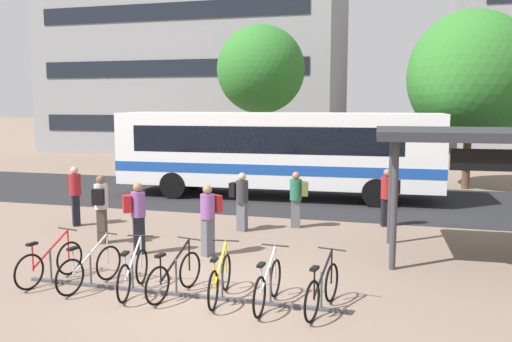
% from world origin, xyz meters
% --- Properties ---
extents(ground, '(200.00, 200.00, 0.00)m').
position_xyz_m(ground, '(0.00, 0.00, 0.00)').
color(ground, '#7A6656').
extents(bus_lane_asphalt, '(80.00, 7.20, 0.01)m').
position_xyz_m(bus_lane_asphalt, '(0.00, 10.40, 0.00)').
color(bus_lane_asphalt, '#232326').
rests_on(bus_lane_asphalt, ground).
extents(city_bus, '(12.12, 3.08, 3.20)m').
position_xyz_m(city_bus, '(-1.06, 10.41, 1.78)').
color(city_bus, white).
rests_on(city_bus, ground).
extents(bike_rack, '(6.34, 0.12, 0.70)m').
position_xyz_m(bike_rack, '(-0.56, -0.27, 0.10)').
color(bike_rack, '#47474C').
rests_on(bike_rack, ground).
extents(parked_bicycle_red_0, '(0.55, 1.70, 0.99)m').
position_xyz_m(parked_bicycle_red_0, '(-3.31, -0.22, 0.38)').
color(parked_bicycle_red_0, black).
rests_on(parked_bicycle_red_0, ground).
extents(parked_bicycle_silver_1, '(0.57, 1.69, 0.99)m').
position_xyz_m(parked_bicycle_silver_1, '(-2.36, -0.30, 0.38)').
color(parked_bicycle_silver_1, black).
rests_on(parked_bicycle_silver_1, ground).
extents(parked_bicycle_silver_2, '(0.52, 1.71, 0.99)m').
position_xyz_m(parked_bicycle_silver_2, '(-1.41, -0.33, 0.38)').
color(parked_bicycle_silver_2, black).
rests_on(parked_bicycle_silver_2, ground).
extents(parked_bicycle_black_3, '(0.56, 1.70, 0.99)m').
position_xyz_m(parked_bicycle_black_3, '(-0.59, -0.28, 0.38)').
color(parked_bicycle_black_3, black).
rests_on(parked_bicycle_black_3, ground).
extents(parked_bicycle_yellow_4, '(0.52, 1.72, 0.99)m').
position_xyz_m(parked_bicycle_yellow_4, '(0.29, -0.25, 0.38)').
color(parked_bicycle_yellow_4, black).
rests_on(parked_bicycle_yellow_4, ground).
extents(parked_bicycle_silver_5, '(0.52, 1.72, 0.99)m').
position_xyz_m(parked_bicycle_silver_5, '(1.21, -0.33, 0.38)').
color(parked_bicycle_silver_5, black).
rests_on(parked_bicycle_silver_5, ground).
extents(parked_bicycle_black_6, '(0.54, 1.70, 0.99)m').
position_xyz_m(parked_bicycle_black_6, '(2.17, -0.30, 0.38)').
color(parked_bicycle_black_6, black).
rests_on(parked_bicycle_black_6, ground).
extents(commuter_black_pack_0, '(0.44, 0.58, 1.75)m').
position_xyz_m(commuter_black_pack_0, '(-3.91, 2.68, 1.01)').
color(commuter_black_pack_0, '#47382D').
rests_on(commuter_black_pack_0, ground).
extents(commuter_black_pack_1, '(0.60, 0.49, 1.68)m').
position_xyz_m(commuter_black_pack_1, '(3.08, 6.56, 0.96)').
color(commuter_black_pack_1, black).
rests_on(commuter_black_pack_1, ground).
extents(commuter_olive_pack_2, '(0.56, 0.38, 1.63)m').
position_xyz_m(commuter_olive_pack_2, '(0.58, 5.69, 0.93)').
color(commuter_olive_pack_2, '#565660').
rests_on(commuter_olive_pack_2, ground).
extents(commuter_red_pack_3, '(0.51, 0.60, 1.69)m').
position_xyz_m(commuter_red_pack_3, '(-0.89, 2.39, 0.98)').
color(commuter_red_pack_3, '#565660').
rests_on(commuter_red_pack_3, ground).
extents(commuter_red_pack_4, '(0.60, 0.55, 1.72)m').
position_xyz_m(commuter_red_pack_4, '(-2.56, 2.04, 0.99)').
color(commuter_red_pack_4, black).
rests_on(commuter_red_pack_4, ground).
extents(commuter_black_pack_5, '(0.58, 0.59, 1.74)m').
position_xyz_m(commuter_black_pack_5, '(-5.72, 4.25, 1.01)').
color(commuter_black_pack_5, black).
rests_on(commuter_black_pack_5, ground).
extents(commuter_black_pack_6, '(0.57, 0.41, 1.65)m').
position_xyz_m(commuter_black_pack_6, '(-0.86, 4.90, 0.95)').
color(commuter_black_pack_6, '#565660').
rests_on(commuter_black_pack_6, ground).
extents(street_tree_0, '(5.09, 5.09, 7.32)m').
position_xyz_m(street_tree_0, '(6.07, 14.43, 4.63)').
color(street_tree_0, brown).
rests_on(street_tree_0, ground).
extents(street_tree_1, '(4.54, 4.54, 7.57)m').
position_xyz_m(street_tree_1, '(-3.71, 17.89, 5.28)').
color(street_tree_1, brown).
rests_on(street_tree_1, ground).
extents(building_left_wing, '(21.30, 10.58, 21.90)m').
position_xyz_m(building_left_wing, '(-11.54, 29.04, 10.95)').
color(building_left_wing, gray).
rests_on(building_left_wing, ground).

